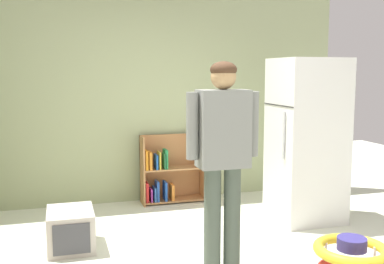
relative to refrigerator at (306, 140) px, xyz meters
The scene contains 6 objects.
back_wall 2.08m from the refrigerator, 140.63° to the left, with size 5.20×0.06×2.70m, color #A4B081.
refrigerator is the anchor object (origin of this frame).
bookshelf 1.78m from the refrigerator, 139.75° to the left, with size 0.80×0.28×0.85m.
standing_person 1.88m from the refrigerator, 139.41° to the right, with size 0.57×0.22×1.71m.
baby_walker 1.63m from the refrigerator, 105.42° to the right, with size 0.60×0.60×0.32m.
pet_carrier 2.63m from the refrigerator, behind, with size 0.42×0.55×0.36m.
Camera 1 is at (-1.03, -3.38, 1.63)m, focal length 42.97 mm.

